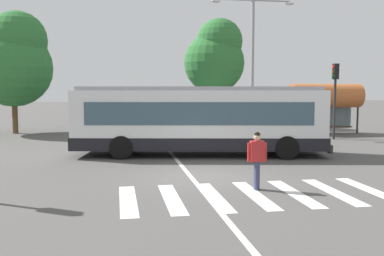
% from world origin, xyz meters
% --- Properties ---
extents(ground_plane, '(160.00, 160.00, 0.00)m').
position_xyz_m(ground_plane, '(0.00, 0.00, 0.00)').
color(ground_plane, '#514F4C').
extents(city_transit_bus, '(11.36, 4.53, 3.06)m').
position_xyz_m(city_transit_bus, '(0.76, 4.57, 1.59)').
color(city_transit_bus, black).
rests_on(city_transit_bus, ground_plane).
extents(pedestrian_crossing_street, '(0.58, 0.30, 1.72)m').
position_xyz_m(pedestrian_crossing_street, '(1.20, -2.24, 0.97)').
color(pedestrian_crossing_street, '#333856').
rests_on(pedestrian_crossing_street, ground_plane).
extents(parked_car_blue, '(1.89, 4.51, 1.35)m').
position_xyz_m(parked_car_blue, '(-4.05, 16.27, 0.77)').
color(parked_car_blue, black).
rests_on(parked_car_blue, ground_plane).
extents(parked_car_red, '(1.98, 4.56, 1.35)m').
position_xyz_m(parked_car_red, '(-1.40, 16.02, 0.77)').
color(parked_car_red, black).
rests_on(parked_car_red, ground_plane).
extents(parked_car_teal, '(1.97, 4.55, 1.35)m').
position_xyz_m(parked_car_teal, '(1.23, 16.02, 0.77)').
color(parked_car_teal, black).
rests_on(parked_car_teal, ground_plane).
extents(parked_car_silver, '(1.91, 4.52, 1.35)m').
position_xyz_m(parked_car_silver, '(3.97, 16.57, 0.77)').
color(parked_car_silver, black).
rests_on(parked_car_silver, ground_plane).
extents(parked_car_white, '(1.93, 4.53, 1.35)m').
position_xyz_m(parked_car_white, '(6.68, 15.96, 0.77)').
color(parked_car_white, black).
rests_on(parked_car_white, ground_plane).
extents(traffic_light_far_corner, '(0.33, 0.32, 4.38)m').
position_xyz_m(traffic_light_far_corner, '(9.62, 9.07, 2.96)').
color(traffic_light_far_corner, '#28282B').
rests_on(traffic_light_far_corner, ground_plane).
extents(bus_stop_shelter, '(4.70, 1.54, 3.25)m').
position_xyz_m(bus_stop_shelter, '(10.52, 11.97, 2.42)').
color(bus_stop_shelter, '#28282B').
rests_on(bus_stop_shelter, ground_plane).
extents(twin_arm_street_lamp, '(5.40, 0.32, 8.59)m').
position_xyz_m(twin_arm_street_lamp, '(5.66, 12.29, 5.38)').
color(twin_arm_street_lamp, '#939399').
rests_on(twin_arm_street_lamp, ground_plane).
extents(background_tree_left, '(5.04, 5.04, 7.94)m').
position_xyz_m(background_tree_left, '(-9.33, 15.70, 4.80)').
color(background_tree_left, brown).
rests_on(background_tree_left, ground_plane).
extents(background_tree_right, '(4.73, 4.73, 8.36)m').
position_xyz_m(background_tree_right, '(4.85, 19.12, 5.42)').
color(background_tree_right, brown).
rests_on(background_tree_right, ground_plane).
extents(crosswalk_painted_stripes, '(7.52, 3.31, 0.01)m').
position_xyz_m(crosswalk_painted_stripes, '(0.95, -2.86, 0.00)').
color(crosswalk_painted_stripes, silver).
rests_on(crosswalk_painted_stripes, ground_plane).
extents(lane_center_line, '(0.16, 24.00, 0.01)m').
position_xyz_m(lane_center_line, '(-0.41, 2.00, 0.00)').
color(lane_center_line, silver).
rests_on(lane_center_line, ground_plane).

